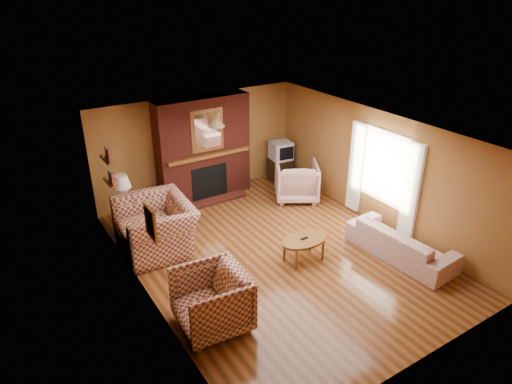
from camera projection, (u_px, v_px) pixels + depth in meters
floor at (277, 253)px, 8.70m from camera, size 6.50×6.50×0.00m
ceiling at (279, 133)px, 7.66m from camera, size 6.50×6.50×0.00m
wall_back at (198, 145)px, 10.66m from camera, size 6.50×0.00×6.50m
wall_front at (426, 293)px, 5.70m from camera, size 6.50×0.00×6.50m
wall_left at (144, 235)px, 6.97m from camera, size 0.00×6.50×6.50m
wall_right at (377, 168)px, 9.39m from camera, size 0.00×6.50×6.50m
fireplace at (204, 149)px, 10.46m from camera, size 2.20×0.82×2.40m
window_right at (383, 175)px, 9.24m from camera, size 0.10×1.85×2.00m
bookshelf at (108, 167)px, 8.25m from camera, size 0.09×0.55×0.71m
botanical_print at (151, 223)px, 6.61m from camera, size 0.05×0.40×0.50m
pendant_light at (216, 122)px, 9.59m from camera, size 0.36×0.36×0.48m
plaid_loveseat at (155, 226)px, 8.65m from camera, size 1.42×1.59×0.98m
plaid_armchair at (211, 301)px, 6.71m from camera, size 1.11×1.09×0.94m
floral_sofa at (401, 243)px, 8.48m from camera, size 0.95×2.11×0.60m
floral_armchair at (297, 181)px, 10.66m from camera, size 1.33×1.34×0.90m
coffee_table at (304, 242)px, 8.31m from camera, size 0.91×0.57×0.48m
side_table at (126, 216)px, 9.42m from camera, size 0.47×0.47×0.59m
table_lamp at (122, 188)px, 9.15m from camera, size 0.37×0.37×0.62m
tv_stand at (280, 170)px, 11.70m from camera, size 0.53×0.49×0.58m
crt_tv at (281, 151)px, 11.47m from camera, size 0.55×0.55×0.46m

